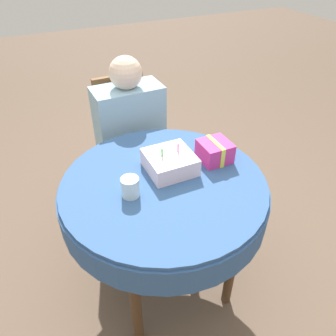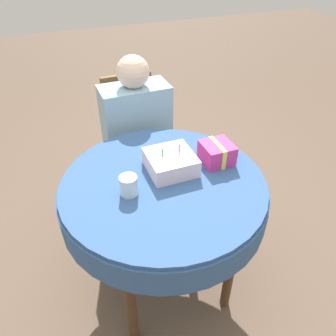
{
  "view_description": "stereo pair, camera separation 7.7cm",
  "coord_description": "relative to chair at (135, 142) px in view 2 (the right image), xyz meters",
  "views": [
    {
      "loc": [
        -0.47,
        -1.06,
        1.71
      ],
      "look_at": [
        0.03,
        0.02,
        0.81
      ],
      "focal_mm": 35.0,
      "sensor_mm": 36.0,
      "label": 1
    },
    {
      "loc": [
        -0.4,
        -1.09,
        1.71
      ],
      "look_at": [
        0.03,
        0.02,
        0.81
      ],
      "focal_mm": 35.0,
      "sensor_mm": 36.0,
      "label": 2
    }
  ],
  "objects": [
    {
      "name": "ground_plane",
      "position": [
        -0.08,
        -0.76,
        -0.51
      ],
      "size": [
        12.0,
        12.0,
        0.0
      ],
      "primitive_type": "plane",
      "color": "brown"
    },
    {
      "name": "dining_table",
      "position": [
        -0.08,
        -0.76,
        0.16
      ],
      "size": [
        0.97,
        0.97,
        0.76
      ],
      "color": "#335689",
      "rests_on": "ground_plane"
    },
    {
      "name": "chair",
      "position": [
        0.0,
        0.0,
        0.0
      ],
      "size": [
        0.37,
        0.37,
        0.95
      ],
      "rotation": [
        0.0,
        0.0,
        0.02
      ],
      "color": "brown",
      "rests_on": "ground_plane"
    },
    {
      "name": "person",
      "position": [
        0.0,
        -0.09,
        0.17
      ],
      "size": [
        0.42,
        0.32,
        1.12
      ],
      "rotation": [
        0.0,
        0.0,
        0.02
      ],
      "color": "beige",
      "rests_on": "ground_plane"
    },
    {
      "name": "birthday_cake",
      "position": [
        -0.01,
        -0.69,
        0.3
      ],
      "size": [
        0.22,
        0.22,
        0.13
      ],
      "color": "silver",
      "rests_on": "dining_table"
    },
    {
      "name": "drinking_glass",
      "position": [
        -0.24,
        -0.79,
        0.3
      ],
      "size": [
        0.08,
        0.08,
        0.09
      ],
      "color": "silver",
      "rests_on": "dining_table"
    },
    {
      "name": "gift_box",
      "position": [
        0.22,
        -0.71,
        0.31
      ],
      "size": [
        0.14,
        0.15,
        0.11
      ],
      "color": "#D13384",
      "rests_on": "dining_table"
    }
  ]
}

